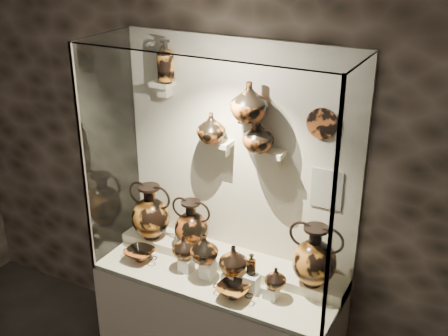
# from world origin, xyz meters

# --- Properties ---
(wall_back) EXTENTS (5.00, 0.02, 3.20)m
(wall_back) POSITION_xyz_m (0.00, 2.50, 1.60)
(wall_back) COLOR black
(wall_back) RESTS_ON ground
(plinth) EXTENTS (1.70, 0.60, 0.80)m
(plinth) POSITION_xyz_m (0.00, 2.18, 0.40)
(plinth) COLOR beige
(plinth) RESTS_ON floor
(front_tier) EXTENTS (1.68, 0.58, 0.03)m
(front_tier) POSITION_xyz_m (0.00, 2.18, 0.82)
(front_tier) COLOR beige
(front_tier) RESTS_ON plinth
(rear_tier) EXTENTS (1.70, 0.25, 0.10)m
(rear_tier) POSITION_xyz_m (0.00, 2.35, 0.85)
(rear_tier) COLOR beige
(rear_tier) RESTS_ON plinth
(back_panel) EXTENTS (1.70, 0.03, 1.60)m
(back_panel) POSITION_xyz_m (0.00, 2.50, 1.60)
(back_panel) COLOR beige
(back_panel) RESTS_ON plinth
(glass_front) EXTENTS (1.70, 0.01, 1.60)m
(glass_front) POSITION_xyz_m (0.00, 1.88, 1.60)
(glass_front) COLOR white
(glass_front) RESTS_ON plinth
(glass_left) EXTENTS (0.01, 0.60, 1.60)m
(glass_left) POSITION_xyz_m (-0.85, 2.18, 1.60)
(glass_left) COLOR white
(glass_left) RESTS_ON plinth
(glass_right) EXTENTS (0.01, 0.60, 1.60)m
(glass_right) POSITION_xyz_m (0.85, 2.18, 1.60)
(glass_right) COLOR white
(glass_right) RESTS_ON plinth
(glass_top) EXTENTS (1.70, 0.60, 0.01)m
(glass_top) POSITION_xyz_m (0.00, 2.18, 2.40)
(glass_top) COLOR white
(glass_top) RESTS_ON back_panel
(frame_post_left) EXTENTS (0.02, 0.02, 1.60)m
(frame_post_left) POSITION_xyz_m (-0.84, 1.89, 1.60)
(frame_post_left) COLOR gray
(frame_post_left) RESTS_ON plinth
(frame_post_right) EXTENTS (0.02, 0.02, 1.60)m
(frame_post_right) POSITION_xyz_m (0.84, 1.89, 1.60)
(frame_post_right) COLOR gray
(frame_post_right) RESTS_ON plinth
(pedestal_a) EXTENTS (0.09, 0.09, 0.10)m
(pedestal_a) POSITION_xyz_m (-0.22, 2.13, 0.88)
(pedestal_a) COLOR silver
(pedestal_a) RESTS_ON front_tier
(pedestal_b) EXTENTS (0.09, 0.09, 0.13)m
(pedestal_b) POSITION_xyz_m (-0.05, 2.13, 0.90)
(pedestal_b) COLOR silver
(pedestal_b) RESTS_ON front_tier
(pedestal_c) EXTENTS (0.09, 0.09, 0.09)m
(pedestal_c) POSITION_xyz_m (0.12, 2.13, 0.88)
(pedestal_c) COLOR silver
(pedestal_c) RESTS_ON front_tier
(pedestal_d) EXTENTS (0.09, 0.09, 0.12)m
(pedestal_d) POSITION_xyz_m (0.28, 2.13, 0.89)
(pedestal_d) COLOR silver
(pedestal_d) RESTS_ON front_tier
(pedestal_e) EXTENTS (0.09, 0.09, 0.08)m
(pedestal_e) POSITION_xyz_m (0.42, 2.13, 0.87)
(pedestal_e) COLOR silver
(pedestal_e) RESTS_ON front_tier
(bracket_ul) EXTENTS (0.14, 0.12, 0.04)m
(bracket_ul) POSITION_xyz_m (-0.55, 2.42, 2.05)
(bracket_ul) COLOR beige
(bracket_ul) RESTS_ON back_panel
(bracket_ca) EXTENTS (0.14, 0.12, 0.04)m
(bracket_ca) POSITION_xyz_m (-0.10, 2.42, 1.70)
(bracket_ca) COLOR beige
(bracket_ca) RESTS_ON back_panel
(bracket_cb) EXTENTS (0.10, 0.12, 0.04)m
(bracket_cb) POSITION_xyz_m (0.10, 2.42, 1.90)
(bracket_cb) COLOR beige
(bracket_cb) RESTS_ON back_panel
(bracket_cc) EXTENTS (0.14, 0.12, 0.04)m
(bracket_cc) POSITION_xyz_m (0.28, 2.42, 1.70)
(bracket_cc) COLOR beige
(bracket_cc) RESTS_ON back_panel
(amphora_left) EXTENTS (0.42, 0.42, 0.42)m
(amphora_left) POSITION_xyz_m (-0.63, 2.30, 1.11)
(amphora_left) COLOR #B86C23
(amphora_left) RESTS_ON rear_tier
(amphora_mid) EXTENTS (0.31, 0.31, 0.37)m
(amphora_mid) POSITION_xyz_m (-0.29, 2.32, 1.08)
(amphora_mid) COLOR #9A471B
(amphora_mid) RESTS_ON rear_tier
(amphora_right) EXTENTS (0.44, 0.44, 0.42)m
(amphora_right) POSITION_xyz_m (0.63, 2.30, 1.11)
(amphora_right) COLOR #B86C23
(amphora_right) RESTS_ON rear_tier
(jug_a) EXTENTS (0.18, 0.18, 0.16)m
(jug_a) POSITION_xyz_m (-0.24, 2.14, 1.01)
(jug_a) COLOR #B86C23
(jug_a) RESTS_ON pedestal_a
(jug_b) EXTENTS (0.20, 0.20, 0.20)m
(jug_b) POSITION_xyz_m (-0.07, 2.11, 1.06)
(jug_b) COLOR #9A471B
(jug_b) RESTS_ON pedestal_b
(jug_c) EXTENTS (0.25, 0.25, 0.20)m
(jug_c) POSITION_xyz_m (0.14, 2.15, 1.02)
(jug_c) COLOR #B86C23
(jug_c) RESTS_ON pedestal_c
(jug_e) EXTENTS (0.15, 0.15, 0.15)m
(jug_e) POSITION_xyz_m (0.44, 2.13, 0.98)
(jug_e) COLOR #B86C23
(jug_e) RESTS_ON pedestal_e
(lekythos_small) EXTENTS (0.08, 0.08, 0.17)m
(lekythos_small) POSITION_xyz_m (0.27, 2.15, 1.03)
(lekythos_small) COLOR #9A471B
(lekythos_small) RESTS_ON pedestal_d
(kylix_left) EXTENTS (0.34, 0.31, 0.11)m
(kylix_left) POSITION_xyz_m (-0.58, 2.09, 0.88)
(kylix_left) COLOR #9A471B
(kylix_left) RESTS_ON front_tier
(kylix_right) EXTENTS (0.29, 0.26, 0.11)m
(kylix_right) POSITION_xyz_m (0.21, 2.01, 0.88)
(kylix_right) COLOR #B86C23
(kylix_right) RESTS_ON front_tier
(lekythos_tall) EXTENTS (0.14, 0.14, 0.31)m
(lekythos_tall) POSITION_xyz_m (-0.50, 2.40, 2.22)
(lekythos_tall) COLOR #B86C23
(lekythos_tall) RESTS_ON bracket_ul
(ovoid_vase_a) EXTENTS (0.24, 0.24, 0.20)m
(ovoid_vase_a) POSITION_xyz_m (-0.15, 2.37, 1.82)
(ovoid_vase_a) COLOR #9A471B
(ovoid_vase_a) RESTS_ON bracket_ca
(ovoid_vase_b) EXTENTS (0.29, 0.29, 0.25)m
(ovoid_vase_b) POSITION_xyz_m (0.13, 2.35, 2.04)
(ovoid_vase_b) COLOR #9A471B
(ovoid_vase_b) RESTS_ON bracket_cb
(ovoid_vase_c) EXTENTS (0.25, 0.25, 0.21)m
(ovoid_vase_c) POSITION_xyz_m (0.19, 2.37, 1.82)
(ovoid_vase_c) COLOR #9A471B
(ovoid_vase_c) RESTS_ON bracket_cc
(wall_plate) EXTENTS (0.20, 0.02, 0.20)m
(wall_plate) POSITION_xyz_m (0.57, 2.47, 1.93)
(wall_plate) COLOR #A44C20
(wall_plate) RESTS_ON back_panel
(info_placard) EXTENTS (0.20, 0.01, 0.27)m
(info_placard) POSITION_xyz_m (0.62, 2.47, 1.50)
(info_placard) COLOR beige
(info_placard) RESTS_ON back_panel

